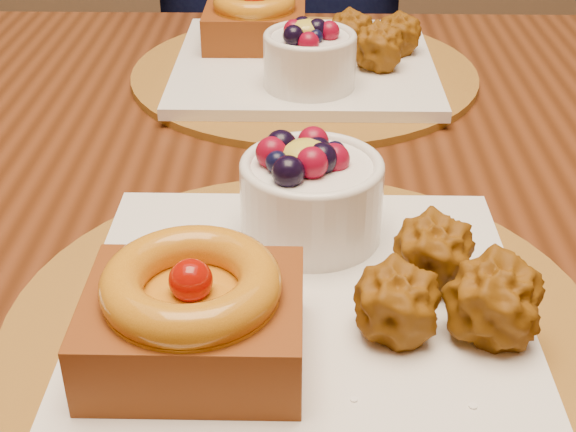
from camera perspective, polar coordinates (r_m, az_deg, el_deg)
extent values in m
cube|color=#3D1C0B|center=(0.71, 1.09, 1.95)|extent=(1.60, 0.90, 0.04)
cylinder|color=brown|center=(0.52, 1.02, -7.74)|extent=(0.38, 0.38, 0.01)
cube|color=white|center=(0.51, 1.03, -6.87)|extent=(0.28, 0.28, 0.01)
cube|color=#492106|center=(0.46, -6.68, -7.81)|extent=(0.12, 0.10, 0.04)
torus|color=#994F09|center=(0.44, -6.92, -4.79)|extent=(0.10, 0.10, 0.02)
sphere|color=#880A02|center=(0.44, -6.93, -4.57)|extent=(0.02, 0.02, 0.02)
sphere|color=#7E4B09|center=(0.52, 10.22, -2.59)|extent=(0.05, 0.05, 0.05)
sphere|color=#7E4B09|center=(0.48, 7.63, -6.14)|extent=(0.05, 0.05, 0.05)
sphere|color=#7E4B09|center=(0.49, 14.42, -6.09)|extent=(0.05, 0.05, 0.05)
cylinder|color=white|center=(0.56, 1.67, 1.11)|extent=(0.10, 0.10, 0.06)
torus|color=white|center=(0.55, 1.72, 3.62)|extent=(0.10, 0.10, 0.01)
ellipsoid|color=gold|center=(0.54, 1.31, 4.37)|extent=(0.04, 0.04, 0.02)
cylinder|color=brown|center=(0.90, 1.17, 10.16)|extent=(0.38, 0.38, 0.01)
cube|color=white|center=(0.90, 1.17, 10.76)|extent=(0.28, 0.28, 0.01)
cube|color=#492106|center=(0.93, -2.37, 13.30)|extent=(0.11, 0.09, 0.04)
torus|color=#994F09|center=(0.93, -2.41, 14.93)|extent=(0.09, 0.09, 0.02)
sphere|color=#880A02|center=(0.93, -2.41, 15.05)|extent=(0.02, 0.02, 0.02)
sphere|color=#7E4B09|center=(0.87, 6.40, 11.69)|extent=(0.05, 0.05, 0.05)
sphere|color=#7E4B09|center=(0.91, 4.44, 12.78)|extent=(0.05, 0.05, 0.05)
sphere|color=#7E4B09|center=(0.92, 7.87, 12.68)|extent=(0.05, 0.05, 0.05)
cylinder|color=white|center=(0.81, 1.55, 10.93)|extent=(0.09, 0.09, 0.05)
torus|color=white|center=(0.81, 1.58, 12.65)|extent=(0.09, 0.09, 0.01)
ellipsoid|color=gold|center=(0.80, 1.29, 13.19)|extent=(0.03, 0.03, 0.02)
cube|color=black|center=(1.63, -2.31, 6.53)|extent=(0.49, 0.49, 0.04)
cylinder|color=black|center=(1.66, -9.75, -1.75)|extent=(0.03, 0.03, 0.38)
cylinder|color=black|center=(1.55, 1.52, -3.99)|extent=(0.03, 0.03, 0.38)
cylinder|color=black|center=(1.92, -5.13, 3.48)|extent=(0.03, 0.03, 0.38)
cylinder|color=black|center=(1.82, 4.73, 1.88)|extent=(0.03, 0.03, 0.38)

